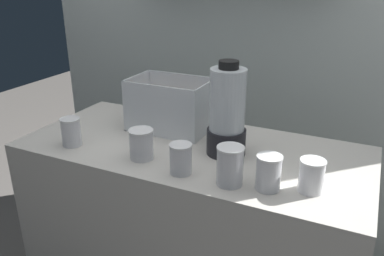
% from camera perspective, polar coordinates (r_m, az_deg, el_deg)
% --- Properties ---
extents(counter, '(1.40, 0.64, 0.90)m').
position_cam_1_polar(counter, '(1.83, -0.00, -15.56)').
color(counter, beige).
rests_on(counter, ground_plane).
extents(back_wall_unit, '(2.60, 0.24, 2.50)m').
position_cam_1_polar(back_wall_unit, '(2.19, 8.75, 13.74)').
color(back_wall_unit, silver).
rests_on(back_wall_unit, ground_plane).
extents(carrot_display_bin, '(0.34, 0.22, 0.23)m').
position_cam_1_polar(carrot_display_bin, '(1.75, -3.19, 2.05)').
color(carrot_display_bin, white).
rests_on(carrot_display_bin, counter).
extents(blender_pitcher, '(0.15, 0.15, 0.37)m').
position_cam_1_polar(blender_pitcher, '(1.49, 5.16, 2.02)').
color(blender_pitcher, black).
rests_on(blender_pitcher, counter).
extents(juice_cup_orange_far_left, '(0.08, 0.08, 0.12)m').
position_cam_1_polar(juice_cup_orange_far_left, '(1.66, -17.11, -0.71)').
color(juice_cup_orange_far_left, white).
rests_on(juice_cup_orange_far_left, counter).
extents(juice_cup_orange_left, '(0.09, 0.09, 0.12)m').
position_cam_1_polar(juice_cup_orange_left, '(1.49, -7.34, -2.57)').
color(juice_cup_orange_left, white).
rests_on(juice_cup_orange_left, counter).
extents(juice_cup_orange_middle, '(0.08, 0.08, 0.11)m').
position_cam_1_polar(juice_cup_orange_middle, '(1.38, -1.65, -4.71)').
color(juice_cup_orange_middle, white).
rests_on(juice_cup_orange_middle, counter).
extents(juice_cup_carrot_right, '(0.09, 0.09, 0.14)m').
position_cam_1_polar(juice_cup_carrot_right, '(1.31, 5.52, -5.78)').
color(juice_cup_carrot_right, white).
rests_on(juice_cup_carrot_right, counter).
extents(juice_cup_mango_far_right, '(0.08, 0.08, 0.12)m').
position_cam_1_polar(juice_cup_mango_far_right, '(1.30, 11.03, -6.53)').
color(juice_cup_mango_far_right, white).
rests_on(juice_cup_mango_far_right, counter).
extents(juice_cup_orange_rightmost, '(0.08, 0.08, 0.11)m').
position_cam_1_polar(juice_cup_orange_rightmost, '(1.32, 16.92, -6.89)').
color(juice_cup_orange_rightmost, white).
rests_on(juice_cup_orange_rightmost, counter).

